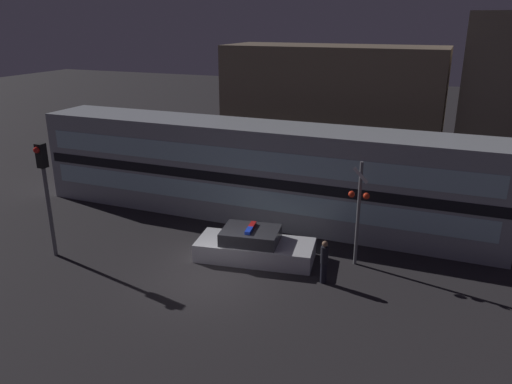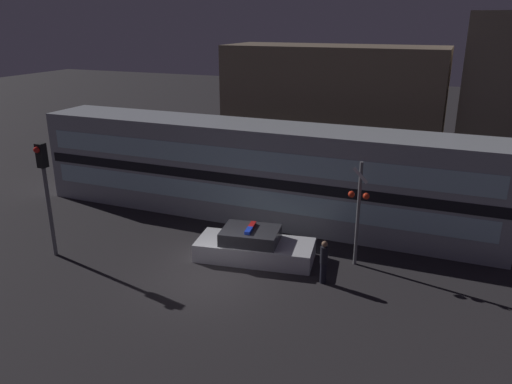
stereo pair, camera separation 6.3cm
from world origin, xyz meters
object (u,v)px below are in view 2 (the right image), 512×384
(train, at_px, (257,172))
(crossing_signal_near, at_px, (358,208))
(pedestrian, at_px, (324,262))
(traffic_light_corner, at_px, (45,182))
(police_car, at_px, (254,247))

(train, distance_m, crossing_signal_near, 6.08)
(pedestrian, relative_size, traffic_light_corner, 0.35)
(pedestrian, bearing_deg, traffic_light_corner, -169.84)
(train, bearing_deg, pedestrian, -47.57)
(train, xyz_separation_m, crossing_signal_near, (5.22, -3.12, 0.11))
(train, bearing_deg, police_car, -69.28)
(pedestrian, height_order, traffic_light_corner, traffic_light_corner)
(train, distance_m, police_car, 4.67)
(crossing_signal_near, bearing_deg, pedestrian, -112.53)
(police_car, distance_m, crossing_signal_near, 4.19)
(police_car, xyz_separation_m, crossing_signal_near, (3.67, 0.96, 1.77))
(pedestrian, bearing_deg, crossing_signal_near, 67.47)
(police_car, bearing_deg, pedestrian, -24.18)
(train, xyz_separation_m, pedestrian, (4.48, -4.90, -1.35))
(police_car, xyz_separation_m, pedestrian, (2.93, -0.82, 0.32))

